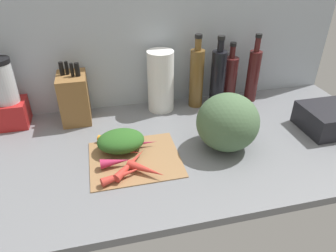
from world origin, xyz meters
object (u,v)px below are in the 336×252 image
(paper_towel_roll, at_px, (161,81))
(bottle_0, at_px, (197,77))
(cutting_board, at_px, (135,159))
(blender_appliance, at_px, (8,98))
(bottle_1, at_px, (218,78))
(dish_rack, at_px, (334,118))
(bottle_3, at_px, (253,74))
(carrot_6, at_px, (130,164))
(bottle_2, at_px, (230,77))
(carrot_2, at_px, (135,144))
(winter_squash, at_px, (228,122))
(carrot_1, at_px, (118,142))
(carrot_0, at_px, (146,170))
(carrot_3, at_px, (115,162))
(knife_block, at_px, (74,98))
(carrot_4, at_px, (123,151))
(carrot_5, at_px, (124,174))

(paper_towel_roll, xyz_separation_m, bottle_0, (0.17, -0.00, 0.01))
(cutting_board, height_order, blender_appliance, blender_appliance)
(bottle_1, height_order, dish_rack, bottle_1)
(bottle_3, bearing_deg, carrot_6, -148.22)
(carrot_6, xyz_separation_m, bottle_2, (0.55, 0.44, 0.09))
(cutting_board, relative_size, carrot_2, 1.91)
(winter_squash, height_order, blender_appliance, blender_appliance)
(carrot_1, distance_m, dish_rack, 0.89)
(carrot_0, distance_m, carrot_3, 0.12)
(carrot_2, distance_m, dish_rack, 0.83)
(knife_block, distance_m, bottle_0, 0.55)
(carrot_6, xyz_separation_m, paper_towel_roll, (0.20, 0.41, 0.12))
(carrot_4, relative_size, winter_squash, 0.61)
(carrot_6, bearing_deg, winter_squash, 7.81)
(bottle_1, bearing_deg, bottle_3, 2.63)
(carrot_0, xyz_separation_m, carrot_4, (-0.06, 0.13, -0.00))
(bottle_2, bearing_deg, carrot_2, -147.84)
(cutting_board, relative_size, carrot_1, 1.89)
(carrot_3, distance_m, bottle_1, 0.65)
(carrot_4, bearing_deg, carrot_1, 100.75)
(bottle_2, bearing_deg, carrot_3, -144.85)
(blender_appliance, distance_m, paper_towel_roll, 0.65)
(winter_squash, relative_size, bottle_3, 0.72)
(carrot_2, bearing_deg, winter_squash, -10.82)
(carrot_0, bearing_deg, carrot_6, 136.14)
(cutting_board, relative_size, bottle_3, 1.00)
(carrot_1, height_order, carrot_5, carrot_5)
(carrot_0, xyz_separation_m, bottle_3, (0.60, 0.44, 0.11))
(carrot_5, distance_m, paper_towel_roll, 0.53)
(winter_squash, xyz_separation_m, paper_towel_roll, (-0.18, 0.36, 0.03))
(cutting_board, xyz_separation_m, carrot_1, (-0.05, 0.10, 0.02))
(carrot_6, bearing_deg, bottle_1, 40.17)
(carrot_4, xyz_separation_m, bottle_0, (0.38, 0.32, 0.12))
(carrot_0, relative_size, blender_appliance, 0.47)
(bottle_0, relative_size, dish_rack, 1.29)
(winter_squash, bearing_deg, blender_appliance, 156.06)
(bottle_1, bearing_deg, paper_towel_roll, 175.84)
(carrot_1, bearing_deg, bottle_0, 33.41)
(carrot_1, height_order, carrot_3, carrot_3)
(cutting_board, relative_size, carrot_4, 2.29)
(carrot_4, height_order, bottle_2, bottle_2)
(carrot_4, xyz_separation_m, bottle_2, (0.56, 0.35, 0.09))
(knife_block, xyz_separation_m, blender_appliance, (-0.26, 0.02, 0.02))
(paper_towel_roll, bearing_deg, blender_appliance, 179.60)
(carrot_2, relative_size, paper_towel_roll, 0.61)
(cutting_board, xyz_separation_m, knife_block, (-0.21, 0.35, 0.10))
(carrot_3, relative_size, blender_appliance, 0.35)
(winter_squash, bearing_deg, carrot_2, 169.18)
(bottle_0, relative_size, bottle_3, 1.04)
(carrot_4, bearing_deg, bottle_1, 32.42)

